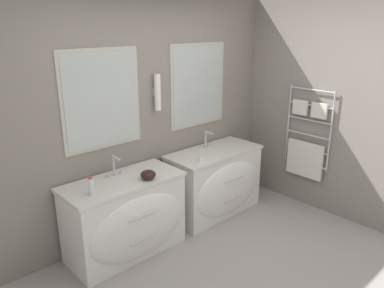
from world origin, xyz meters
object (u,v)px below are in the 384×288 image
object	(u,v)px
vanity_left	(127,217)
vanity_right	(216,182)
toiletry_bottle	(91,186)
amenity_bowl	(148,175)

from	to	relation	value
vanity_left	vanity_right	size ratio (longest dim) A/B	1.00
toiletry_bottle	amenity_bowl	distance (m)	0.58
vanity_right	toiletry_bottle	distance (m)	1.73
vanity_right	amenity_bowl	xyz separation A→B (m)	(-1.09, -0.12, 0.44)
vanity_right	toiletry_bottle	size ratio (longest dim) A/B	6.83
toiletry_bottle	amenity_bowl	world-z (taller)	toiletry_bottle
toiletry_bottle	amenity_bowl	size ratio (longest dim) A/B	1.16
vanity_left	vanity_right	bearing A→B (deg)	0.00
amenity_bowl	vanity_right	bearing A→B (deg)	6.25
vanity_right	toiletry_bottle	xyz separation A→B (m)	(-1.66, -0.06, 0.48)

